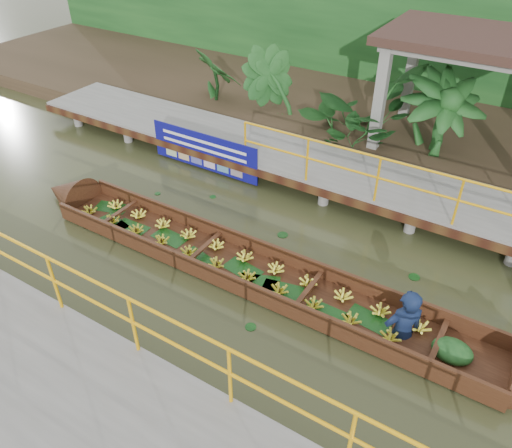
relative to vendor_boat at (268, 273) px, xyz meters
The scene contains 9 objects.
ground 1.36m from the vendor_boat, 168.68° to the left, with size 80.00×80.00×0.00m, color #32371B.
land_strip 7.87m from the vendor_boat, 99.57° to the left, with size 30.00×8.00×0.45m, color #312618.
far_dock 3.92m from the vendor_boat, 109.26° to the left, with size 16.00×2.06×1.66m.
near_dock 3.95m from the vendor_boat, 94.48° to the right, with size 18.00×2.40×1.73m.
pavilion 7.25m from the vendor_boat, 75.54° to the left, with size 4.40×3.00×3.00m.
foliage_backdrop 10.49m from the vendor_boat, 97.27° to the left, with size 30.00×0.80×4.00m, color #133C16.
vendor_boat is the anchor object (origin of this frame).
blue_banner 4.44m from the vendor_boat, 141.76° to the left, with size 3.08×0.04×0.96m.
tropical_plants 5.77m from the vendor_boat, 80.39° to the left, with size 14.63×1.63×2.04m.
Camera 1 is at (4.73, -6.18, 6.25)m, focal length 35.00 mm.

